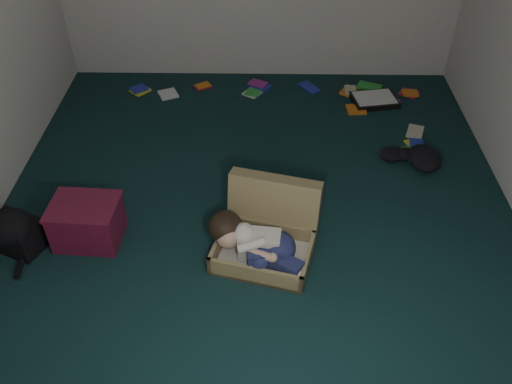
{
  "coord_description": "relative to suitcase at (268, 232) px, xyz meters",
  "views": [
    {
      "loc": [
        0.05,
        -3.08,
        2.85
      ],
      "look_at": [
        0.0,
        -0.15,
        0.35
      ],
      "focal_mm": 38.0,
      "sensor_mm": 36.0,
      "label": 1
    }
  ],
  "objects": [
    {
      "name": "floor",
      "position": [
        -0.09,
        0.35,
        -0.15
      ],
      "size": [
        4.5,
        4.5,
        0.0
      ],
      "primitive_type": "plane",
      "color": "black",
      "rests_on": "ground"
    },
    {
      "name": "suitcase",
      "position": [
        0.0,
        0.0,
        0.0
      ],
      "size": [
        0.8,
        0.79,
        0.49
      ],
      "rotation": [
        0.0,
        0.0,
        -0.25
      ],
      "color": "#907D4F",
      "rests_on": "floor"
    },
    {
      "name": "person",
      "position": [
        -0.09,
        -0.15,
        0.04
      ],
      "size": [
        0.68,
        0.47,
        0.3
      ],
      "rotation": [
        0.0,
        0.0,
        -0.25
      ],
      "color": "silver",
      "rests_on": "suitcase"
    },
    {
      "name": "maroon_bin",
      "position": [
        -1.3,
        0.06,
        0.02
      ],
      "size": [
        0.5,
        0.4,
        0.33
      ],
      "rotation": [
        0.0,
        0.0,
        -0.06
      ],
      "color": "maroon",
      "rests_on": "floor"
    },
    {
      "name": "backpack",
      "position": [
        -1.79,
        -0.03,
        -0.01
      ],
      "size": [
        0.54,
        0.49,
        0.26
      ],
      "primitive_type": null,
      "rotation": [
        0.0,
        0.0,
        -0.39
      ],
      "color": "black",
      "rests_on": "floor"
    },
    {
      "name": "clothing_pile",
      "position": [
        1.2,
        1.03,
        -0.08
      ],
      "size": [
        0.47,
        0.41,
        0.14
      ],
      "primitive_type": null,
      "rotation": [
        0.0,
        0.0,
        0.14
      ],
      "color": "black",
      "rests_on": "floor"
    },
    {
      "name": "paper_tray",
      "position": [
        1.07,
        2.02,
        -0.12
      ],
      "size": [
        0.49,
        0.4,
        0.06
      ],
      "rotation": [
        0.0,
        0.0,
        0.18
      ],
      "color": "black",
      "rests_on": "floor"
    },
    {
      "name": "book_scatter",
      "position": [
        0.47,
        1.99,
        -0.14
      ],
      "size": [
        2.99,
        1.41,
        0.02
      ],
      "color": "gold",
      "rests_on": "floor"
    }
  ]
}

